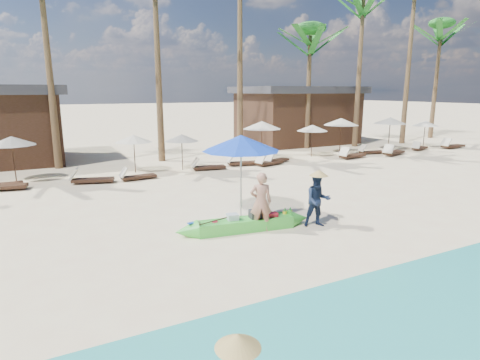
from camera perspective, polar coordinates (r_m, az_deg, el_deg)
name	(u,v)px	position (r m, az deg, el deg)	size (l,w,h in m)	color
ground	(236,251)	(10.42, -0.54, -10.05)	(240.00, 240.00, 0.00)	beige
green_canoe	(245,224)	(11.80, 0.71, -6.25)	(4.59, 0.99, 0.59)	green
tourist	(261,202)	(11.59, 2.98, -3.14)	(0.64, 0.42, 1.74)	#B1765F
vendor_green	(318,200)	(12.19, 10.98, -2.85)	(0.79, 0.61, 1.62)	#15213B
blue_umbrella	(241,143)	(12.62, 0.14, 5.28)	(2.47, 2.47, 2.66)	#99999E
resort_parasol_4	(11,141)	(20.25, -29.74, 4.85)	(2.00, 2.00, 2.06)	#351E15
resort_parasol_5	(134,139)	(20.50, -14.90, 5.72)	(1.83, 1.83, 1.88)	#351E15
lounger_5_left	(90,179)	(18.86, -20.60, 0.17)	(1.94, 1.07, 0.63)	#351E15
resort_parasol_6	(182,138)	(20.68, -8.30, 5.96)	(1.79, 1.79, 1.84)	#351E15
lounger_6_left	(136,176)	(18.96, -14.55, 0.57)	(1.68, 0.62, 0.56)	#351E15
lounger_6_right	(207,166)	(20.69, -4.75, 1.95)	(1.81, 0.83, 0.59)	#351E15
resort_parasol_7	(262,125)	(23.24, 3.13, 7.80)	(2.23, 2.23, 2.29)	#351E15
lounger_7_left	(242,162)	(21.84, 0.22, 2.58)	(1.88, 0.92, 0.61)	#351E15
lounger_7_right	(268,162)	(21.90, 4.04, 2.55)	(1.80, 0.92, 0.58)	#351E15
resort_parasol_8	(312,128)	(25.08, 10.25, 7.30)	(1.91, 1.91, 1.97)	#351E15
lounger_8_left	(276,160)	(22.68, 5.10, 2.87)	(1.76, 1.04, 0.57)	#351E15
resort_parasol_9	(341,122)	(26.57, 14.20, 8.04)	(2.23, 2.23, 2.29)	#351E15
lounger_9_left	(351,155)	(25.06, 15.53, 3.44)	(1.97, 0.87, 0.65)	#351E15
lounger_9_right	(370,151)	(27.20, 18.03, 3.92)	(1.74, 0.84, 0.57)	#351E15
resort_parasol_10	(390,120)	(29.23, 20.60, 7.93)	(2.18, 2.18, 2.25)	#351E15
lounger_10_left	(393,152)	(27.10, 20.94, 3.75)	(2.05, 1.17, 0.66)	#351E15
lounger_10_right	(419,147)	(30.19, 24.14, 4.24)	(1.74, 1.00, 0.56)	#351E15
resort_parasol_11	(425,123)	(31.80, 24.86, 7.32)	(1.84, 1.84, 1.90)	#351E15
lounger_11_left	(452,145)	(32.08, 27.90, 4.38)	(2.02, 0.67, 0.68)	#351E15
palm_6	(310,44)	(28.93, 9.94, 18.47)	(2.08, 2.08, 8.51)	brown
palm_7	(363,16)	(30.92, 17.04, 21.37)	(2.08, 2.08, 11.08)	brown
palm_8	(414,3)	(34.09, 23.52, 22.07)	(2.08, 2.08, 12.70)	brown
palm_9	(440,40)	(38.66, 26.59, 17.36)	(2.08, 2.08, 9.82)	brown
pavilion_east	(297,114)	(31.92, 8.05, 9.24)	(8.80, 6.60, 4.30)	#351E15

